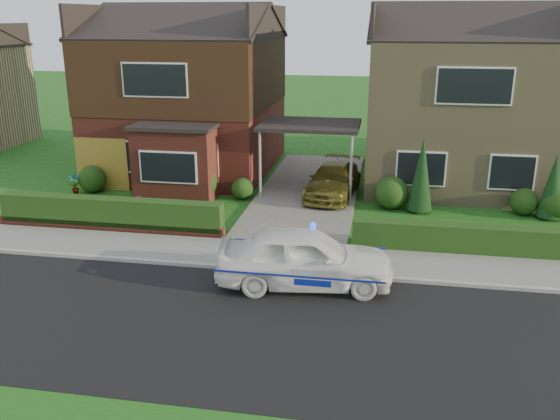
# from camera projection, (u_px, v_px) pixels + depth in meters

# --- Properties ---
(ground) EXTENTS (120.00, 120.00, 0.00)m
(ground) POSITION_uv_depth(u_px,v_px,m) (247.00, 327.00, 13.36)
(ground) COLOR #194D14
(ground) RESTS_ON ground
(road) EXTENTS (60.00, 6.00, 0.02)m
(road) POSITION_uv_depth(u_px,v_px,m) (247.00, 327.00, 13.36)
(road) COLOR black
(road) RESTS_ON ground
(kerb) EXTENTS (60.00, 0.16, 0.12)m
(kerb) POSITION_uv_depth(u_px,v_px,m) (272.00, 271.00, 16.20)
(kerb) COLOR #9E9993
(kerb) RESTS_ON ground
(sidewalk) EXTENTS (60.00, 2.00, 0.10)m
(sidewalk) POSITION_uv_depth(u_px,v_px,m) (279.00, 256.00, 17.18)
(sidewalk) COLOR slate
(sidewalk) RESTS_ON ground
(driveway) EXTENTS (3.80, 12.00, 0.12)m
(driveway) POSITION_uv_depth(u_px,v_px,m) (309.00, 191.00, 23.64)
(driveway) COLOR #666059
(driveway) RESTS_ON ground
(house_left) EXTENTS (7.50, 9.53, 7.25)m
(house_left) POSITION_uv_depth(u_px,v_px,m) (189.00, 85.00, 26.14)
(house_left) COLOR brown
(house_left) RESTS_ON ground
(house_right) EXTENTS (7.50, 8.06, 7.25)m
(house_right) POSITION_uv_depth(u_px,v_px,m) (460.00, 93.00, 24.36)
(house_right) COLOR #95825B
(house_right) RESTS_ON ground
(carport_link) EXTENTS (3.80, 3.00, 2.77)m
(carport_link) POSITION_uv_depth(u_px,v_px,m) (310.00, 126.00, 22.79)
(carport_link) COLOR black
(carport_link) RESTS_ON ground
(garage_door) EXTENTS (2.20, 0.10, 2.10)m
(garage_door) POSITION_uv_depth(u_px,v_px,m) (102.00, 164.00, 23.72)
(garage_door) COLOR olive
(garage_door) RESTS_ON ground
(dwarf_wall) EXTENTS (7.70, 0.25, 0.36)m
(dwarf_wall) POSITION_uv_depth(u_px,v_px,m) (110.00, 227.00, 19.23)
(dwarf_wall) COLOR brown
(dwarf_wall) RESTS_ON ground
(hedge_left) EXTENTS (7.50, 0.55, 0.90)m
(hedge_left) POSITION_uv_depth(u_px,v_px,m) (112.00, 230.00, 19.42)
(hedge_left) COLOR #123410
(hedge_left) RESTS_ON ground
(hedge_right) EXTENTS (7.50, 0.55, 0.80)m
(hedge_right) POSITION_uv_depth(u_px,v_px,m) (480.00, 255.00, 17.41)
(hedge_right) COLOR #123410
(hedge_right) RESTS_ON ground
(shrub_left_far) EXTENTS (1.08, 1.08, 1.08)m
(shrub_left_far) POSITION_uv_depth(u_px,v_px,m) (92.00, 179.00, 23.49)
(shrub_left_far) COLOR #123410
(shrub_left_far) RESTS_ON ground
(shrub_left_mid) EXTENTS (1.32, 1.32, 1.32)m
(shrub_left_mid) POSITION_uv_depth(u_px,v_px,m) (199.00, 183.00, 22.52)
(shrub_left_mid) COLOR #123410
(shrub_left_mid) RESTS_ON ground
(shrub_left_near) EXTENTS (0.84, 0.84, 0.84)m
(shrub_left_near) POSITION_uv_depth(u_px,v_px,m) (242.00, 189.00, 22.61)
(shrub_left_near) COLOR #123410
(shrub_left_near) RESTS_ON ground
(shrub_right_near) EXTENTS (1.20, 1.20, 1.20)m
(shrub_right_near) POSITION_uv_depth(u_px,v_px,m) (391.00, 193.00, 21.44)
(shrub_right_near) COLOR #123410
(shrub_right_near) RESTS_ON ground
(shrub_right_mid) EXTENTS (0.96, 0.96, 0.96)m
(shrub_right_mid) POSITION_uv_depth(u_px,v_px,m) (524.00, 202.00, 20.81)
(shrub_right_mid) COLOR #123410
(shrub_right_mid) RESTS_ON ground
(shrub_right_far) EXTENTS (1.08, 1.08, 1.08)m
(shrub_right_far) POSITION_uv_depth(u_px,v_px,m) (557.00, 204.00, 20.35)
(shrub_right_far) COLOR #123410
(shrub_right_far) RESTS_ON ground
(conifer_a) EXTENTS (0.90, 0.90, 2.60)m
(conifer_a) POSITION_uv_depth(u_px,v_px,m) (421.00, 177.00, 20.87)
(conifer_a) COLOR black
(conifer_a) RESTS_ON ground
(conifer_b) EXTENTS (0.90, 0.90, 2.20)m
(conifer_b) POSITION_uv_depth(u_px,v_px,m) (553.00, 188.00, 20.20)
(conifer_b) COLOR black
(conifer_b) RESTS_ON ground
(police_car) EXTENTS (4.17, 4.72, 1.71)m
(police_car) POSITION_uv_depth(u_px,v_px,m) (305.00, 258.00, 15.21)
(police_car) COLOR white
(police_car) RESTS_ON ground
(driveway_car) EXTENTS (2.11, 4.27, 1.19)m
(driveway_car) POSITION_uv_depth(u_px,v_px,m) (333.00, 180.00, 22.63)
(driveway_car) COLOR olive
(driveway_car) RESTS_ON driveway
(potted_plant_a) EXTENTS (0.54, 0.47, 0.86)m
(potted_plant_a) POSITION_uv_depth(u_px,v_px,m) (75.00, 184.00, 23.14)
(potted_plant_a) COLOR gray
(potted_plant_a) RESTS_ON ground
(potted_plant_b) EXTENTS (0.54, 0.54, 0.77)m
(potted_plant_b) POSITION_uv_depth(u_px,v_px,m) (182.00, 218.00, 19.45)
(potted_plant_b) COLOR gray
(potted_plant_b) RESTS_ON ground
(potted_plant_c) EXTENTS (0.45, 0.45, 0.70)m
(potted_plant_c) POSITION_uv_depth(u_px,v_px,m) (140.00, 206.00, 20.76)
(potted_plant_c) COLOR gray
(potted_plant_c) RESTS_ON ground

